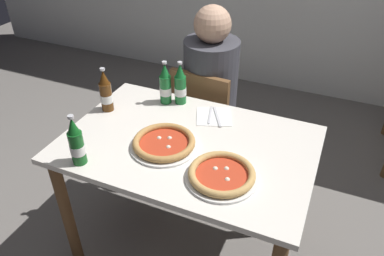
{
  "coord_description": "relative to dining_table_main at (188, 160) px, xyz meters",
  "views": [
    {
      "loc": [
        0.59,
        -1.3,
        1.82
      ],
      "look_at": [
        0.0,
        0.05,
        0.8
      ],
      "focal_mm": 34.76,
      "sensor_mm": 36.0,
      "label": 1
    }
  ],
  "objects": [
    {
      "name": "ground_plane",
      "position": [
        0.0,
        0.0,
        -0.64
      ],
      "size": [
        8.0,
        8.0,
        0.0
      ],
      "primitive_type": "plane",
      "color": "slate"
    },
    {
      "name": "dining_table_main",
      "position": [
        0.0,
        0.0,
        0.0
      ],
      "size": [
        1.2,
        0.8,
        0.75
      ],
      "color": "silver",
      "rests_on": "ground_plane"
    },
    {
      "name": "chair_behind_table",
      "position": [
        -0.14,
        0.61,
        -0.15
      ],
      "size": [
        0.43,
        0.43,
        0.85
      ],
      "rotation": [
        0.0,
        0.0,
        3.07
      ],
      "color": "brown",
      "rests_on": "ground_plane"
    },
    {
      "name": "diner_seated",
      "position": [
        -0.14,
        0.66,
        -0.05
      ],
      "size": [
        0.34,
        0.34,
        1.21
      ],
      "color": "#2D3342",
      "rests_on": "ground_plane"
    },
    {
      "name": "pizza_margherita_near",
      "position": [
        -0.09,
        -0.08,
        0.13
      ],
      "size": [
        0.32,
        0.32,
        0.04
      ],
      "color": "white",
      "rests_on": "dining_table_main"
    },
    {
      "name": "pizza_marinara_far",
      "position": [
        0.23,
        -0.18,
        0.14
      ],
      "size": [
        0.31,
        0.31,
        0.04
      ],
      "color": "white",
      "rests_on": "dining_table_main"
    },
    {
      "name": "beer_bottle_left",
      "position": [
        -0.19,
        0.32,
        0.22
      ],
      "size": [
        0.07,
        0.07,
        0.25
      ],
      "color": "#196B2D",
      "rests_on": "dining_table_main"
    },
    {
      "name": "beer_bottle_center",
      "position": [
        -0.52,
        0.1,
        0.22
      ],
      "size": [
        0.07,
        0.07,
        0.25
      ],
      "color": "#512D0F",
      "rests_on": "dining_table_main"
    },
    {
      "name": "beer_bottle_right",
      "position": [
        -0.38,
        -0.33,
        0.22
      ],
      "size": [
        0.07,
        0.07,
        0.25
      ],
      "color": "#14591E",
      "rests_on": "dining_table_main"
    },
    {
      "name": "beer_bottle_extra",
      "position": [
        -0.27,
        0.3,
        0.22
      ],
      "size": [
        0.07,
        0.07,
        0.25
      ],
      "color": "#196B2D",
      "rests_on": "dining_table_main"
    },
    {
      "name": "napkin_with_cutlery",
      "position": [
        0.04,
        0.26,
        0.12
      ],
      "size": [
        0.23,
        0.23,
        0.01
      ],
      "color": "white",
      "rests_on": "dining_table_main"
    }
  ]
}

